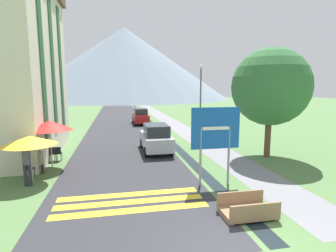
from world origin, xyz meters
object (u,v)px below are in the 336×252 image
object	(u,v)px
cafe_chair_far_left	(53,153)
person_seated_far	(41,151)
cafe_umbrella_front_yellow	(30,140)
streetlamp	(201,97)
footbridge	(247,210)
parked_car_far	(141,116)
cafe_umbrella_middle_red	(50,125)
person_standing_terrace	(27,163)
hotel_building	(4,57)
cafe_chair_near_left	(28,168)
cafe_chair_far_right	(58,152)
tree_by_path	(271,87)
parked_car_near	(156,138)
road_sign	(215,134)
person_seated_near	(40,159)

from	to	relation	value
cafe_chair_far_left	person_seated_far	world-z (taller)	person_seated_far
cafe_umbrella_front_yellow	streetlamp	xyz separation A→B (m)	(10.41, 7.83, 1.56)
footbridge	parked_car_far	world-z (taller)	parked_car_far
cafe_umbrella_middle_red	person_standing_terrace	distance (m)	2.88
hotel_building	cafe_chair_near_left	world-z (taller)	hotel_building
cafe_chair_far_right	tree_by_path	distance (m)	12.93
parked_car_near	person_standing_terrace	world-z (taller)	parked_car_near
cafe_umbrella_middle_red	tree_by_path	world-z (taller)	tree_by_path
cafe_chair_far_right	tree_by_path	size ratio (longest dim) A/B	0.13
hotel_building	road_sign	distance (m)	13.38
hotel_building	person_seated_near	world-z (taller)	hotel_building
cafe_umbrella_front_yellow	person_seated_near	bearing A→B (deg)	89.42
cafe_chair_near_left	person_standing_terrace	xyz separation A→B (m)	(0.26, -0.98, 0.53)
road_sign	parked_car_near	bearing A→B (deg)	103.90
road_sign	person_seated_far	world-z (taller)	road_sign
cafe_chair_far_right	cafe_chair_far_left	bearing A→B (deg)	166.11
streetlamp	parked_car_near	bearing A→B (deg)	-141.11
footbridge	parked_car_far	xyz separation A→B (m)	(-1.35, 22.63, 0.68)
person_standing_terrace	tree_by_path	distance (m)	13.33
person_seated_far	person_standing_terrace	bearing A→B (deg)	-84.27
footbridge	cafe_chair_near_left	bearing A→B (deg)	147.14
road_sign	person_standing_terrace	bearing A→B (deg)	169.95
footbridge	cafe_chair_far_left	size ratio (longest dim) A/B	2.00
cafe_chair_near_left	person_seated_far	size ratio (longest dim) A/B	0.69
footbridge	parked_car_near	size ratio (longest dim) A/B	0.42
streetlamp	person_standing_terrace	bearing A→B (deg)	-141.46
person_seated_near	cafe_chair_far_right	bearing A→B (deg)	79.13
parked_car_near	cafe_chair_far_left	world-z (taller)	parked_car_near
parked_car_far	person_seated_near	distance (m)	17.82
road_sign	parked_car_far	xyz separation A→B (m)	(-1.33, 19.73, -1.33)
cafe_umbrella_front_yellow	person_seated_near	world-z (taller)	cafe_umbrella_front_yellow
footbridge	hotel_building	bearing A→B (deg)	136.09
hotel_building	parked_car_far	size ratio (longest dim) A/B	2.65
cafe_umbrella_front_yellow	cafe_umbrella_middle_red	size ratio (longest dim) A/B	0.92
cafe_umbrella_middle_red	person_seated_near	distance (m)	1.79
cafe_chair_far_right	cafe_umbrella_middle_red	size ratio (longest dim) A/B	0.34
road_sign	person_standing_terrace	distance (m)	8.11
streetlamp	person_seated_far	bearing A→B (deg)	-156.45
road_sign	parked_car_near	world-z (taller)	road_sign
road_sign	cafe_umbrella_middle_red	size ratio (longest dim) A/B	1.35
footbridge	cafe_chair_near_left	world-z (taller)	cafe_chair_near_left
cafe_chair_near_left	person_seated_far	bearing A→B (deg)	72.25
cafe_chair_near_left	road_sign	bearing A→B (deg)	-36.24
cafe_umbrella_middle_red	road_sign	bearing A→B (deg)	-27.99
person_seated_far	streetlamp	bearing A→B (deg)	23.55
cafe_umbrella_front_yellow	person_seated_far	size ratio (longest dim) A/B	1.86
person_standing_terrace	person_seated_far	bearing A→B (deg)	95.73
cafe_chair_near_left	person_seated_near	size ratio (longest dim) A/B	0.66
person_seated_far	tree_by_path	bearing A→B (deg)	-5.63
road_sign	streetlamp	xyz separation A→B (m)	(2.54, 9.72, 1.23)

